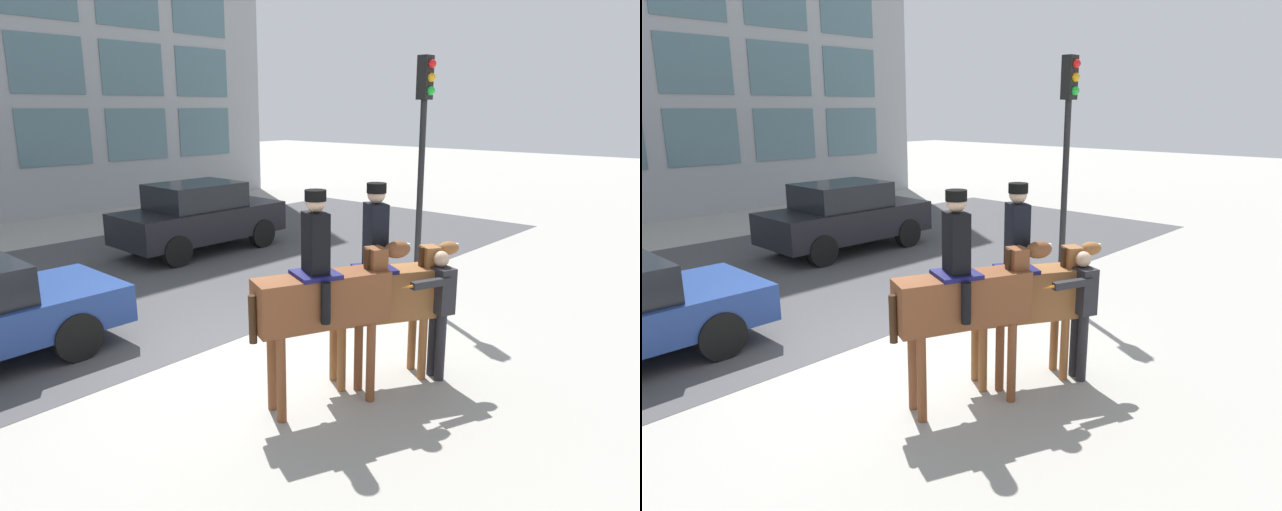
# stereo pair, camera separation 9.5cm
# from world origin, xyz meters

# --- Properties ---
(ground_plane) EXTENTS (80.00, 80.00, 0.00)m
(ground_plane) POSITION_xyz_m (0.00, 0.00, 0.00)
(ground_plane) COLOR #9E9B93
(road_surface) EXTENTS (23.44, 8.50, 0.01)m
(road_surface) POSITION_xyz_m (0.00, 4.75, 0.00)
(road_surface) COLOR #444447
(road_surface) RESTS_ON ground_plane
(mounted_horse_lead) EXTENTS (1.92, 1.07, 2.60)m
(mounted_horse_lead) POSITION_xyz_m (-0.52, -1.82, 1.38)
(mounted_horse_lead) COLOR brown
(mounted_horse_lead) RESTS_ON ground_plane
(mounted_horse_companion) EXTENTS (1.76, 1.23, 2.58)m
(mounted_horse_companion) POSITION_xyz_m (0.46, -1.91, 1.26)
(mounted_horse_companion) COLOR brown
(mounted_horse_companion) RESTS_ON ground_plane
(pedestrian_bystander) EXTENTS (0.91, 0.45, 1.72)m
(pedestrian_bystander) POSITION_xyz_m (0.98, -2.43, 1.02)
(pedestrian_bystander) COLOR #232328
(pedestrian_bystander) RESTS_ON ground_plane
(street_car_far_lane) EXTENTS (4.12, 1.88, 1.70)m
(street_car_far_lane) POSITION_xyz_m (3.10, 5.54, 0.87)
(street_car_far_lane) COLOR black
(street_car_far_lane) RESTS_ON ground_plane
(traffic_light) EXTENTS (0.24, 0.29, 4.31)m
(traffic_light) POSITION_xyz_m (3.48, -0.53, 2.87)
(traffic_light) COLOR black
(traffic_light) RESTS_ON ground_plane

